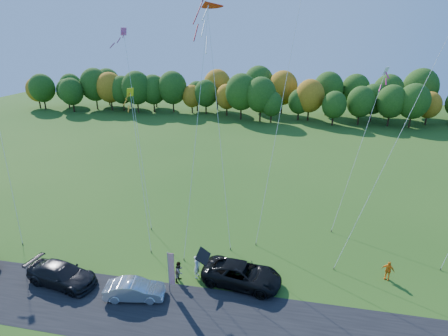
% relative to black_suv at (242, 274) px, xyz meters
% --- Properties ---
extents(ground, '(160.00, 160.00, 0.00)m').
position_rel_black_suv_xyz_m(ground, '(-2.54, -0.05, -0.83)').
color(ground, '#245015').
extents(asphalt_strip, '(90.00, 6.00, 0.01)m').
position_rel_black_suv_xyz_m(asphalt_strip, '(-2.54, -4.05, -0.83)').
color(asphalt_strip, black).
rests_on(asphalt_strip, ground).
extents(tree_line, '(116.00, 12.00, 10.00)m').
position_rel_black_suv_xyz_m(tree_line, '(-2.54, 54.95, -0.83)').
color(tree_line, '#1E4711').
rests_on(tree_line, ground).
extents(black_suv, '(6.30, 3.53, 1.67)m').
position_rel_black_suv_xyz_m(black_suv, '(0.00, 0.00, 0.00)').
color(black_suv, black).
rests_on(black_suv, ground).
extents(silver_sedan, '(4.45, 2.20, 1.40)m').
position_rel_black_suv_xyz_m(silver_sedan, '(-7.32, -3.00, -0.13)').
color(silver_sedan, silver).
rests_on(silver_sedan, ground).
extents(dark_truck_a, '(5.82, 3.09, 1.61)m').
position_rel_black_suv_xyz_m(dark_truck_a, '(-13.41, -2.59, -0.03)').
color(dark_truck_a, black).
rests_on(dark_truck_a, ground).
extents(person_tailgate_a, '(0.53, 0.74, 1.89)m').
position_rel_black_suv_xyz_m(person_tailgate_a, '(-3.53, 0.10, 0.11)').
color(person_tailgate_a, white).
rests_on(person_tailgate_a, ground).
extents(person_tailgate_b, '(0.76, 0.90, 1.66)m').
position_rel_black_suv_xyz_m(person_tailgate_b, '(-4.76, -0.57, -0.00)').
color(person_tailgate_b, gray).
rests_on(person_tailgate_b, ground).
extents(person_east, '(1.01, 0.72, 1.59)m').
position_rel_black_suv_xyz_m(person_east, '(10.97, 2.65, -0.04)').
color(person_east, orange).
rests_on(person_east, ground).
extents(feather_flag, '(0.47, 0.10, 3.54)m').
position_rel_black_suv_xyz_m(feather_flag, '(-4.87, -2.03, 1.32)').
color(feather_flag, '#999999').
rests_on(feather_flag, ground).
extents(kite_delta_blue, '(5.61, 10.00, 23.14)m').
position_rel_black_suv_xyz_m(kite_delta_blue, '(-3.67, 8.68, 10.30)').
color(kite_delta_blue, '#4C3F33').
rests_on(kite_delta_blue, ground).
extents(kite_parafoil_orange, '(6.03, 12.40, 33.84)m').
position_rel_black_suv_xyz_m(kite_parafoil_orange, '(2.51, 11.22, 15.89)').
color(kite_parafoil_orange, '#4C3F33').
rests_on(kite_parafoil_orange, ground).
extents(kite_delta_red, '(2.34, 8.50, 21.38)m').
position_rel_black_suv_xyz_m(kite_delta_red, '(-4.81, 6.07, 10.58)').
color(kite_delta_red, '#4C3F33').
rests_on(kite_delta_red, ground).
extents(kite_parafoil_rainbow, '(9.07, 6.85, 19.99)m').
position_rel_black_suv_xyz_m(kite_parafoil_rainbow, '(10.84, 6.23, 9.01)').
color(kite_parafoil_rainbow, '#4C3F33').
rests_on(kite_parafoil_rainbow, ground).
extents(kite_diamond_yellow, '(3.68, 5.75, 13.71)m').
position_rel_black_suv_xyz_m(kite_diamond_yellow, '(-9.84, 5.02, 5.77)').
color(kite_diamond_yellow, '#4C3F33').
rests_on(kite_diamond_yellow, ground).
extents(kite_diamond_green, '(4.28, 4.90, 12.43)m').
position_rel_black_suv_xyz_m(kite_diamond_green, '(-22.06, 3.55, 5.24)').
color(kite_diamond_green, '#4C3F33').
rests_on(kite_diamond_green, ground).
extents(kite_diamond_white, '(4.57, 6.33, 15.27)m').
position_rel_black_suv_xyz_m(kite_diamond_white, '(9.36, 11.81, 6.55)').
color(kite_diamond_white, '#4C3F33').
rests_on(kite_diamond_white, ground).
extents(kite_diamond_pink, '(4.29, 6.25, 18.70)m').
position_rel_black_suv_xyz_m(kite_diamond_pink, '(-11.58, 8.83, 8.28)').
color(kite_diamond_pink, '#4C3F33').
rests_on(kite_diamond_pink, ground).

